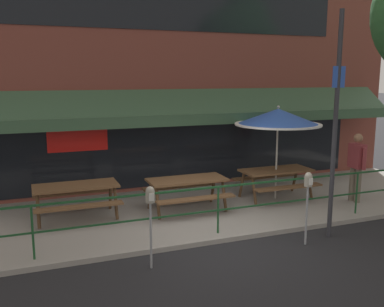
% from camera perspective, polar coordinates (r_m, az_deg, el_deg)
% --- Properties ---
extents(ground_plane, '(120.00, 120.00, 0.00)m').
position_cam_1_polar(ground_plane, '(8.49, 4.31, -11.82)').
color(ground_plane, black).
extents(patio_deck, '(15.00, 4.00, 0.10)m').
position_cam_1_polar(patio_deck, '(10.20, -0.54, -7.64)').
color(patio_deck, gray).
rests_on(patio_deck, ground).
extents(restaurant_building, '(15.00, 1.60, 7.25)m').
position_cam_1_polar(restaurant_building, '(11.82, -4.45, 12.25)').
color(restaurant_building, brown).
rests_on(restaurant_building, ground).
extents(patio_railing, '(13.84, 0.04, 0.97)m').
position_cam_1_polar(patio_railing, '(8.48, 3.51, -6.11)').
color(patio_railing, '#194723').
rests_on(patio_railing, patio_deck).
extents(picnic_table_left, '(1.80, 1.42, 0.76)m').
position_cam_1_polar(picnic_table_left, '(9.68, -15.21, -4.96)').
color(picnic_table_left, brown).
rests_on(picnic_table_left, patio_deck).
extents(picnic_table_centre, '(1.80, 1.42, 0.76)m').
position_cam_1_polar(picnic_table_centre, '(9.89, -0.67, -4.26)').
color(picnic_table_centre, brown).
rests_on(picnic_table_centre, patio_deck).
extents(picnic_table_right, '(1.80, 1.42, 0.76)m').
position_cam_1_polar(picnic_table_right, '(11.07, 11.13, -2.89)').
color(picnic_table_right, brown).
rests_on(picnic_table_right, patio_deck).
extents(patio_umbrella_right, '(2.14, 2.14, 2.38)m').
position_cam_1_polar(patio_umbrella_right, '(10.83, 11.39, 4.73)').
color(patio_umbrella_right, '#B7B2A8').
rests_on(patio_umbrella_right, patio_deck).
extents(pedestrian_walking, '(0.25, 0.62, 1.71)m').
position_cam_1_polar(pedestrian_walking, '(11.29, 21.08, -1.30)').
color(pedestrian_walking, '#665B4C').
rests_on(pedestrian_walking, patio_deck).
extents(parking_meter_near, '(0.15, 0.16, 1.42)m').
position_cam_1_polar(parking_meter_near, '(7.09, -5.59, -6.52)').
color(parking_meter_near, gray).
rests_on(parking_meter_near, ground).
extents(parking_meter_far, '(0.15, 0.16, 1.42)m').
position_cam_1_polar(parking_meter_far, '(8.33, 15.21, -4.27)').
color(parking_meter_far, gray).
rests_on(parking_meter_far, ground).
extents(street_sign_pole, '(0.28, 0.09, 4.41)m').
position_cam_1_polar(street_sign_pole, '(8.69, 18.56, 3.61)').
color(street_sign_pole, '#2D2D33').
rests_on(street_sign_pole, ground).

